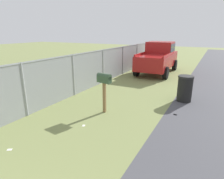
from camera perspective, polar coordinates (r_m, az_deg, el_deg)
mailbox at (r=6.67m, az=-2.31°, el=2.38°), size 0.26×0.53×1.42m
pickup_truck at (r=13.91m, az=13.47°, el=9.37°), size 4.87×2.21×2.09m
trash_bin at (r=8.48m, az=20.65°, el=0.26°), size 0.62×0.62×1.07m
fence_section at (r=9.77m, az=-6.53°, el=6.06°), size 17.98×0.07×1.85m
litter_wrapper_near_hydrant at (r=6.14m, az=-8.36°, el=-10.45°), size 0.14×0.12×0.01m
litter_wrapper_midfield_b at (r=5.59m, az=-27.92°, el=-15.36°), size 0.14×0.15×0.01m
litter_wrapper_midfield_a at (r=7.16m, az=18.09°, el=-7.05°), size 0.09×0.13×0.01m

